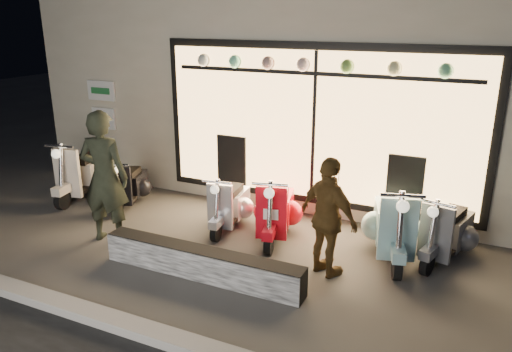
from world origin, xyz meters
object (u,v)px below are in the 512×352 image
at_px(scooter_silver, 231,204).
at_px(man, 105,177).
at_px(graffiti_barrier, 202,263).
at_px(woman, 328,218).
at_px(scooter_red, 277,209).

height_order(scooter_silver, man, man).
distance_m(graffiti_barrier, woman, 1.74).
relative_size(graffiti_barrier, woman, 1.76).
height_order(graffiti_barrier, woman, woman).
bearing_deg(scooter_silver, scooter_red, -7.45).
bearing_deg(graffiti_barrier, woman, 28.45).
distance_m(graffiti_barrier, man, 2.06).
height_order(graffiti_barrier, scooter_red, scooter_red).
bearing_deg(scooter_red, graffiti_barrier, -116.00).
distance_m(graffiti_barrier, scooter_silver, 1.74).
bearing_deg(graffiti_barrier, man, 168.31).
bearing_deg(woman, man, 34.11).
distance_m(man, woman, 3.33).
relative_size(scooter_silver, man, 0.63).
height_order(scooter_red, man, man).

